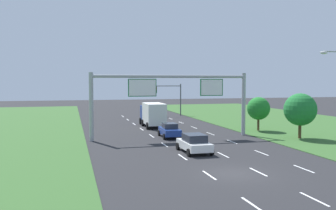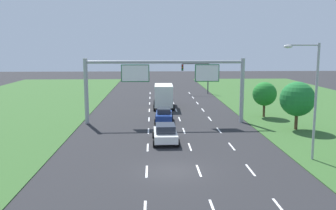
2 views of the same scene
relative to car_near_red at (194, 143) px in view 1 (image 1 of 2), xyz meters
The scene contains 11 objects.
ground_plane 7.64m from the car_near_red, 88.23° to the right, with size 200.00×200.00×0.00m, color #262628.
lane_dashes_inner_left 4.73m from the car_near_red, 108.97° to the left, with size 0.14×62.40×0.01m.
lane_dashes_inner_right 4.90m from the car_near_red, 65.78° to the left, with size 0.14×62.40×0.01m.
lane_dashes_slip 7.08m from the car_near_red, 38.81° to the left, with size 0.14×62.40×0.01m.
car_near_red is the anchor object (origin of this frame).
car_lead_silver 8.80m from the car_near_red, 88.97° to the left, with size 2.16×4.06×1.55m.
box_truck 18.66m from the car_near_red, 88.74° to the left, with size 2.79×7.16×3.19m.
sign_gantry 9.30m from the car_near_red, 87.70° to the left, with size 17.24×0.44×7.00m.
traffic_light_mast 34.11m from the car_near_red, 78.63° to the left, with size 4.76×0.49×5.60m.
roadside_tree_mid 14.09m from the car_near_red, 18.27° to the left, with size 3.41×3.41×4.83m.
roadside_tree_far 16.44m from the car_near_red, 42.84° to the left, with size 2.78×2.78×4.16m.
Camera 1 is at (-10.35, -22.49, 6.11)m, focal length 40.00 mm.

